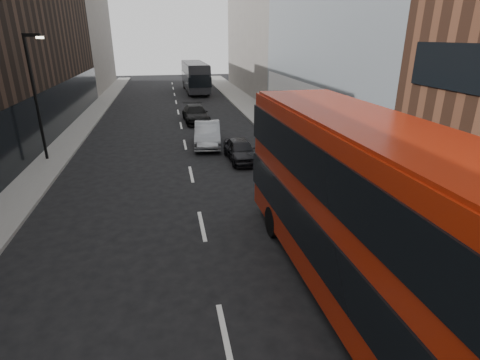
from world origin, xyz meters
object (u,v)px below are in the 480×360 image
car_a (240,150)px  car_b (207,134)px  grey_bus (195,76)px  car_c (196,114)px  street_lamp (35,90)px  red_bus (368,209)px

car_a → car_b: 4.00m
grey_bus → car_c: bearing=-95.9°
grey_bus → car_c: grey_bus is taller
street_lamp → red_bus: (12.14, -15.18, -1.36)m
street_lamp → car_a: bearing=-10.7°
car_a → car_b: car_b is taller
street_lamp → car_c: (9.57, 9.12, -3.46)m
street_lamp → grey_bus: bearing=68.3°
red_bus → car_c: bearing=94.7°
car_c → red_bus: bearing=-86.9°
car_b → car_a: bearing=-60.9°
grey_bus → car_c: 18.85m
street_lamp → grey_bus: (11.08, 27.86, -2.16)m
red_bus → car_c: (-2.57, 24.30, -2.10)m
car_c → car_b: bearing=-91.6°
grey_bus → car_a: grey_bus is taller
car_a → car_b: (-1.56, 3.68, 0.14)m
red_bus → grey_bus: bearing=90.1°
red_bus → car_b: 17.02m
grey_bus → car_a: size_ratio=3.05×
red_bus → car_a: red_bus is taller
red_bus → grey_bus: size_ratio=1.08×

